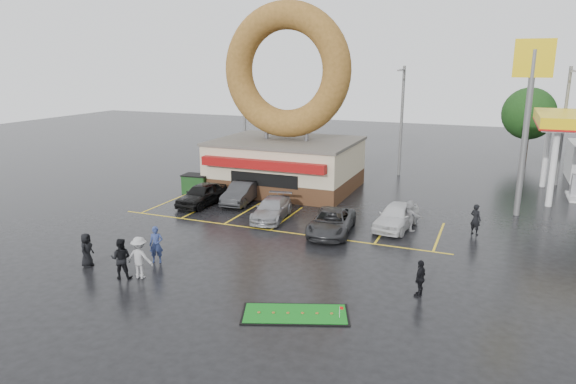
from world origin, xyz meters
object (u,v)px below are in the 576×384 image
at_px(shell_sign, 530,95).
at_px(car_white, 396,216).
at_px(donut_shop, 286,129).
at_px(dumpster, 196,184).
at_px(streetlight_right, 564,124).
at_px(person_blue, 156,245).
at_px(car_black, 202,194).
at_px(streetlight_left, 244,113).
at_px(putting_green, 295,314).
at_px(car_silver, 272,209).
at_px(car_grey, 331,222).
at_px(car_dgrey, 242,193).
at_px(person_cameraman, 420,278).
at_px(streetlight_mid, 401,118).

relative_size(shell_sign, car_white, 2.46).
bearing_deg(donut_shop, dumpster, -145.28).
xyz_separation_m(streetlight_right, person_blue, (-19.02, -24.95, -3.89)).
relative_size(streetlight_right, car_black, 2.08).
distance_m(streetlight_left, putting_green, 29.83).
bearing_deg(donut_shop, car_black, -117.62).
xyz_separation_m(car_silver, car_grey, (4.16, -1.21, 0.02)).
bearing_deg(car_white, donut_shop, 153.04).
xyz_separation_m(donut_shop, shell_sign, (16.00, -0.97, 2.91)).
height_order(shell_sign, car_white, shell_sign).
height_order(shell_sign, car_grey, shell_sign).
distance_m(donut_shop, car_grey, 11.45).
xyz_separation_m(streetlight_left, streetlight_right, (26.00, 2.00, 0.00)).
xyz_separation_m(car_black, car_white, (12.92, -0.03, -0.00)).
height_order(streetlight_left, car_dgrey, streetlight_left).
height_order(car_black, putting_green, car_black).
bearing_deg(dumpster, car_dgrey, -19.30).
distance_m(car_black, person_blue, 10.11).
bearing_deg(streetlight_left, person_cameraman, -48.88).
relative_size(streetlight_mid, car_grey, 1.90).
bearing_deg(person_cameraman, shell_sign, 177.15).
height_order(shell_sign, dumpster, shell_sign).
xyz_separation_m(donut_shop, dumpster, (-5.50, -3.81, -3.81)).
height_order(donut_shop, streetlight_mid, donut_shop).
xyz_separation_m(donut_shop, car_dgrey, (-1.18, -4.97, -3.76)).
distance_m(car_white, putting_green, 12.01).
bearing_deg(dumpster, car_silver, -30.04).
distance_m(car_grey, dumpster, 12.84).
height_order(car_grey, person_blue, person_blue).
bearing_deg(putting_green, donut_shop, 113.54).
distance_m(car_dgrey, putting_green, 16.28).
xyz_separation_m(streetlight_left, car_grey, (13.35, -15.68, -4.12)).
bearing_deg(person_blue, car_silver, 49.96).
bearing_deg(shell_sign, car_silver, -154.60).
height_order(car_white, person_cameraman, person_cameraman).
height_order(car_black, person_blue, person_blue).
distance_m(person_cameraman, dumpster, 20.83).
xyz_separation_m(shell_sign, car_silver, (-13.81, -6.56, -6.74)).
relative_size(car_white, putting_green, 0.98).
relative_size(streetlight_mid, car_white, 2.08).
xyz_separation_m(streetlight_mid, car_silver, (-4.81, -15.47, -4.15)).
height_order(streetlight_left, dumpster, streetlight_left).
bearing_deg(car_silver, shell_sign, 17.53).
relative_size(donut_shop, putting_green, 3.07).
relative_size(car_grey, car_white, 1.10).
distance_m(shell_sign, streetlight_right, 10.68).
xyz_separation_m(donut_shop, streetlight_left, (-7.00, 6.95, 0.32)).
relative_size(shell_sign, car_dgrey, 2.47).
bearing_deg(streetlight_right, car_silver, -135.58).
distance_m(streetlight_right, car_grey, 22.12).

